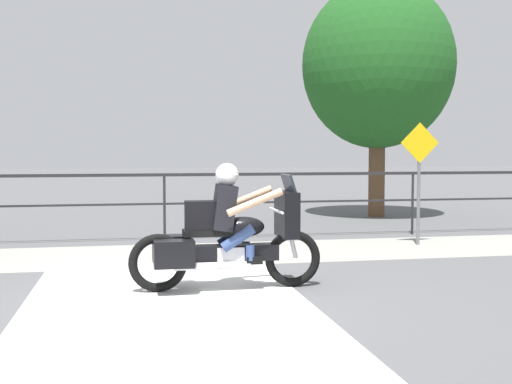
{
  "coord_description": "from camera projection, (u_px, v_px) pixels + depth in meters",
  "views": [
    {
      "loc": [
        -0.64,
        -7.23,
        1.72
      ],
      "look_at": [
        1.09,
        1.56,
        1.15
      ],
      "focal_mm": 45.0,
      "sensor_mm": 36.0,
      "label": 1
    }
  ],
  "objects": [
    {
      "name": "ground_plane",
      "position": [
        189.0,
        302.0,
        7.32
      ],
      "size": [
        120.0,
        120.0,
        0.0
      ],
      "primitive_type": "plane",
      "color": "#565659"
    },
    {
      "name": "sidewalk_band",
      "position": [
        170.0,
        255.0,
        10.65
      ],
      "size": [
        44.0,
        2.4,
        0.01
      ],
      "primitive_type": "cube",
      "color": "#99968E",
      "rests_on": "ground"
    },
    {
      "name": "crosswalk_band",
      "position": [
        168.0,
        307.0,
        7.07
      ],
      "size": [
        3.2,
        6.0,
        0.01
      ],
      "primitive_type": "cube",
      "color": "silver",
      "rests_on": "ground"
    },
    {
      "name": "fence_railing",
      "position": [
        164.0,
        188.0,
        12.26
      ],
      "size": [
        36.0,
        0.05,
        1.3
      ],
      "color": "#232326",
      "rests_on": "ground"
    },
    {
      "name": "motorcycle",
      "position": [
        227.0,
        234.0,
        7.95
      ],
      "size": [
        2.41,
        0.76,
        1.57
      ],
      "rotation": [
        0.0,
        0.0,
        0.07
      ],
      "color": "black",
      "rests_on": "ground"
    },
    {
      "name": "street_sign",
      "position": [
        419.0,
        168.0,
        11.67
      ],
      "size": [
        0.73,
        0.06,
        2.24
      ],
      "color": "slate",
      "rests_on": "ground"
    },
    {
      "name": "tree_behind_sign",
      "position": [
        378.0,
        66.0,
        16.65
      ],
      "size": [
        3.94,
        3.94,
        6.13
      ],
      "color": "brown",
      "rests_on": "ground"
    }
  ]
}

